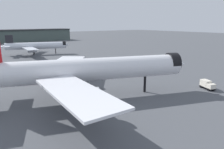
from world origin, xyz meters
name	(u,v)px	position (x,y,z in m)	size (l,w,h in m)	color
ground	(81,101)	(0.00, 0.00, 0.00)	(900.00, 900.00, 0.00)	#4C4F54
airliner_near_gate	(84,70)	(2.48, 1.95, 8.71)	(67.51, 60.15, 19.77)	white
airliner_far_taxiway	(36,46)	(17.06, 100.70, 6.28)	(46.03, 40.88, 14.24)	silver
service_truck_front	(207,85)	(41.13, -15.67, 1.59)	(4.00, 5.95, 3.00)	black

